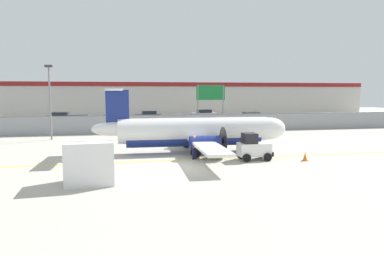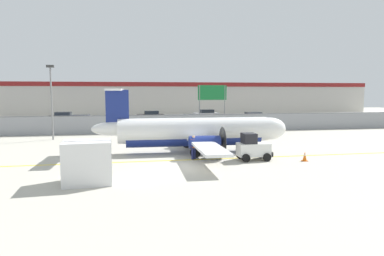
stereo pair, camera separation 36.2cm
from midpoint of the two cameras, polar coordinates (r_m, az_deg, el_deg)
ground_plane at (r=23.74m, az=-1.24°, el=-5.36°), size 140.00×140.00×0.01m
perimeter_fence at (r=39.31m, az=-4.93°, el=0.81°), size 98.00×0.10×2.10m
parking_lot_strip at (r=50.82m, az=-6.15°, el=0.80°), size 98.00×17.00×0.12m
background_building at (r=69.08m, az=-7.31°, el=4.83°), size 91.00×8.10×6.50m
commuter_airplane at (r=26.58m, az=1.36°, el=-0.64°), size 15.24×16.03×4.92m
baggage_tug at (r=23.98m, az=10.52°, el=-3.28°), size 2.34×1.40×1.88m
ground_crew_worker at (r=23.80m, az=0.70°, el=-3.01°), size 0.51×0.47×1.70m
cargo_container at (r=18.43m, az=-16.50°, el=-5.47°), size 2.53×2.16×2.20m
traffic_cone_near_left at (r=28.68m, az=11.87°, el=-2.87°), size 0.36×0.36×0.64m
traffic_cone_near_right at (r=28.46m, az=0.93°, el=-2.81°), size 0.36×0.36×0.64m
traffic_cone_far_left at (r=27.27m, az=5.42°, el=-3.23°), size 0.36×0.36×0.64m
traffic_cone_far_right at (r=24.66m, az=18.68°, el=-4.52°), size 0.36×0.36×0.64m
parked_car_0 at (r=54.48m, az=-20.60°, el=1.67°), size 4.23×2.06×1.58m
parked_car_1 at (r=47.15m, az=-17.99°, el=1.14°), size 4.35×2.33×1.58m
parked_car_2 at (r=46.21m, az=-12.50°, el=1.20°), size 4.25×2.11×1.58m
parked_car_3 at (r=54.75m, az=-6.72°, el=2.04°), size 4.27×2.15×1.58m
parked_car_4 at (r=45.80m, az=0.30°, el=1.30°), size 4.38×2.41×1.58m
parked_car_5 at (r=58.26m, az=2.53°, el=2.32°), size 4.40×2.45×1.58m
parked_car_6 at (r=51.39m, az=10.49°, el=1.72°), size 4.24×2.08×1.58m
apron_light_pole at (r=35.99m, az=-22.12°, el=4.98°), size 0.70×0.30×7.27m
highway_sign at (r=42.21m, az=3.64°, el=5.29°), size 3.60×0.14×5.50m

